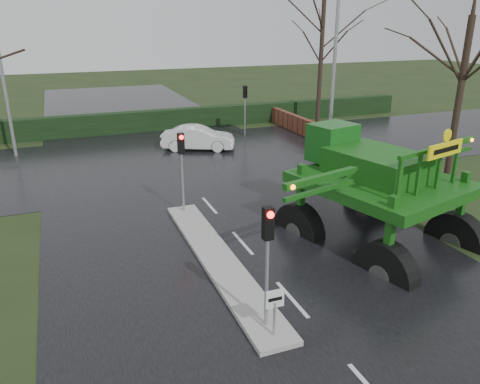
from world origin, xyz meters
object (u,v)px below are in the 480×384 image
object	(u,v)px
keep_left_sign	(275,305)
street_light_right	(330,56)
street_light_left_far	(5,54)
traffic_signal_mid	(182,156)
crop_sprayer	(387,194)
white_sedan	(198,150)
traffic_signal_far	(245,99)
traffic_signal_near	(268,242)

from	to	relation	value
keep_left_sign	street_light_right	size ratio (longest dim) A/B	0.14
street_light_right	street_light_left_far	distance (m)	18.24
traffic_signal_mid	street_light_right	bearing A→B (deg)	25.40
crop_sprayer	street_light_left_far	bearing A→B (deg)	106.00
white_sedan	street_light_right	bearing A→B (deg)	-108.84
traffic_signal_far	crop_sprayer	bearing A→B (deg)	81.07
street_light_left_far	white_sedan	size ratio (longest dim) A/B	2.20
traffic_signal_near	traffic_signal_far	bearing A→B (deg)	69.64
white_sedan	crop_sprayer	bearing A→B (deg)	-152.23
keep_left_sign	crop_sprayer	xyz separation A→B (m)	(4.73, 1.98, 1.65)
street_light_right	street_light_left_far	xyz separation A→B (m)	(-16.39, 8.00, 0.00)
crop_sprayer	white_sedan	bearing A→B (deg)	79.11
traffic_signal_mid	traffic_signal_far	bearing A→B (deg)	58.07
crop_sprayer	white_sedan	world-z (taller)	crop_sprayer
traffic_signal_far	traffic_signal_near	bearing A→B (deg)	69.64
traffic_signal_far	street_light_left_far	size ratio (longest dim) A/B	0.35
traffic_signal_mid	traffic_signal_far	distance (m)	14.75
street_light_right	crop_sprayer	distance (m)	12.89
street_light_right	street_light_left_far	world-z (taller)	same
white_sedan	traffic_signal_far	bearing A→B (deg)	-35.05
street_light_right	crop_sprayer	xyz separation A→B (m)	(-4.76, -11.53, -3.28)
keep_left_sign	traffic_signal_far	world-z (taller)	traffic_signal_far
traffic_signal_mid	street_light_right	distance (m)	11.05
traffic_signal_mid	traffic_signal_near	bearing A→B (deg)	-90.00
traffic_signal_near	traffic_signal_far	world-z (taller)	same
traffic_signal_mid	street_light_left_far	distance (m)	14.68
traffic_signal_mid	crop_sprayer	size ratio (longest dim) A/B	0.35
keep_left_sign	street_light_left_far	size ratio (longest dim) A/B	0.14
crop_sprayer	white_sedan	size ratio (longest dim) A/B	2.19
traffic_signal_near	traffic_signal_mid	size ratio (longest dim) A/B	1.00
street_light_left_far	traffic_signal_far	bearing A→B (deg)	0.03
white_sedan	traffic_signal_mid	bearing A→B (deg)	-175.85
traffic_signal_near	traffic_signal_mid	world-z (taller)	same
keep_left_sign	white_sedan	size ratio (longest dim) A/B	0.30
traffic_signal_mid	white_sedan	distance (m)	10.91
keep_left_sign	traffic_signal_mid	world-z (taller)	traffic_signal_mid
keep_left_sign	white_sedan	xyz separation A→B (m)	(3.58, 18.97, -1.06)
traffic_signal_mid	white_sedan	bearing A→B (deg)	70.26
traffic_signal_mid	white_sedan	world-z (taller)	traffic_signal_mid
street_light_right	keep_left_sign	bearing A→B (deg)	-125.12
keep_left_sign	traffic_signal_near	xyz separation A→B (m)	(0.00, 0.49, 1.53)
traffic_signal_far	street_light_left_far	world-z (taller)	street_light_left_far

